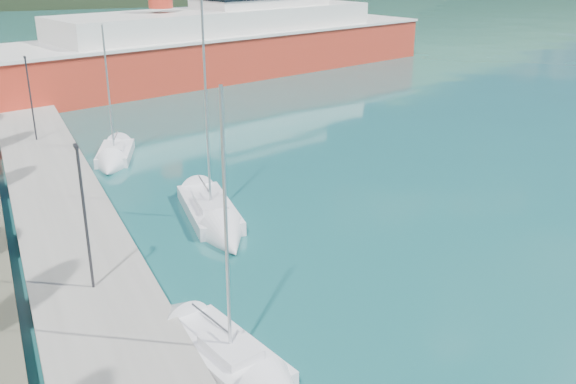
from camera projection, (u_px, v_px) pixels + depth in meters
ground at (46, 30)px, 120.19m from camera, size 1400.00×1400.00×0.00m
quay at (58, 200)px, 36.96m from camera, size 5.00×88.00×0.80m
lamp_posts at (83, 211)px, 25.69m from camera, size 0.15×48.46×6.06m
sailboat_near at (255, 381)px, 21.52m from camera, size 3.92×7.96×10.99m
sailboat_mid at (219, 225)px, 33.70m from camera, size 3.41×9.40×13.23m
sailboat_far at (112, 161)px, 44.09m from camera, size 4.25×7.24×10.15m
ferry at (224, 45)px, 75.46m from camera, size 58.67×27.42×11.43m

